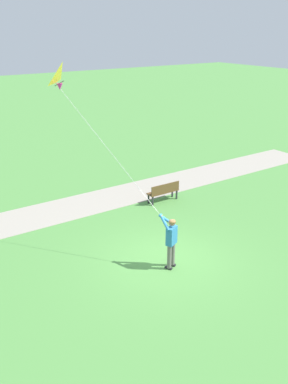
{
  "coord_description": "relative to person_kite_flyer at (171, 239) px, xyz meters",
  "views": [
    {
      "loc": [
        -9.92,
        7.75,
        7.39
      ],
      "look_at": [
        -0.23,
        1.09,
        2.78
      ],
      "focal_mm": 39.77,
      "sensor_mm": 36.0,
      "label": 1
    }
  ],
  "objects": [
    {
      "name": "ground_plane",
      "position": [
        0.44,
        -0.19,
        -1.05
      ],
      "size": [
        120.0,
        120.0,
        0.0
      ],
      "primitive_type": "plane",
      "color": "#569947"
    },
    {
      "name": "walkway_path",
      "position": [
        6.29,
        1.81,
        -1.04
      ],
      "size": [
        2.56,
        32.01,
        0.02
      ],
      "primitive_type": "cube",
      "rotation": [
        0.0,
        0.0,
        -0.0
      ],
      "color": "#ADA393",
      "rests_on": "ground"
    },
    {
      "name": "person_kite_flyer",
      "position": [
        0.0,
        0.0,
        0.0
      ],
      "size": [
        0.63,
        0.5,
        1.83
      ],
      "color": "#232328",
      "rests_on": "ground"
    },
    {
      "name": "flying_kite",
      "position": [
        3.76,
        1.64,
        4.8
      ],
      "size": [
        4.09,
        2.03,
        4.56
      ],
      "color": "yellow"
    },
    {
      "name": "park_bench_near_walkway",
      "position": [
        4.59,
        -3.18,
        -0.54
      ],
      "size": [
        0.45,
        1.5,
        0.88
      ],
      "color": "brown",
      "rests_on": "ground"
    }
  ]
}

